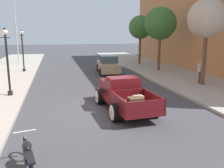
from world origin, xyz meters
TOP-DOWN VIEW (x-y plane):
  - ground_plane at (0.00, 0.00)m, footprint 140.00×140.00m
  - hotrod_truck_maroon at (0.47, -0.12)m, footprint 2.39×5.02m
  - motorcycle_parked at (-3.56, -4.85)m, footprint 0.69×2.09m
  - car_background_tan at (2.10, 10.73)m, footprint 2.11×4.42m
  - pedestrian_sidewalk_right at (7.37, 3.89)m, footprint 0.53×0.22m
  - street_lamp_near at (-5.34, 3.39)m, footprint 0.50×0.32m
  - street_lamp_far at (-5.59, 12.61)m, footprint 0.50×0.32m
  - flagpole at (-6.68, 19.07)m, footprint 1.74×0.16m
  - street_tree_nearest at (7.26, 3.45)m, footprint 2.60×2.60m
  - street_tree_second at (7.07, 10.46)m, footprint 3.03×3.03m
  - street_tree_third at (6.90, 15.48)m, footprint 2.63×2.63m

SIDE VIEW (x-z plane):
  - ground_plane at x=0.00m, z-range 0.00..0.00m
  - motorcycle_parked at x=-3.56m, z-range -0.02..0.91m
  - hotrod_truck_maroon at x=0.47m, z-range -0.04..1.54m
  - car_background_tan at x=2.10m, z-range -0.06..1.59m
  - pedestrian_sidewalk_right at x=7.37m, z-range 0.26..1.91m
  - street_lamp_near at x=-5.34m, z-range 0.46..4.31m
  - street_lamp_far at x=-5.59m, z-range 0.46..4.31m
  - street_tree_third at x=6.90m, z-range 1.55..7.03m
  - street_tree_second at x=7.07m, z-range 1.57..7.49m
  - street_tree_nearest at x=7.26m, z-range 1.71..7.49m
  - flagpole at x=-6.68m, z-range 1.19..10.35m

